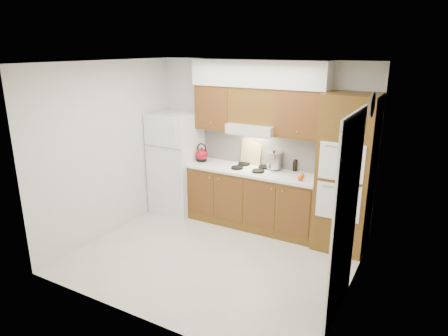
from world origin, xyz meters
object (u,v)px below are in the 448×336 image
Objects in this scene: stock_pot at (274,160)px; kettle at (202,155)px; fridge at (177,163)px; oven_cabinet at (346,174)px.

kettle is at bearing -173.42° from stock_pot.
oven_cabinet is (2.85, 0.03, 0.24)m from fridge.
stock_pot is at bearing 17.58° from kettle.
kettle is at bearing 8.14° from fridge.
fridge is at bearing -172.98° from stock_pot.
oven_cabinet reaches higher than kettle.
oven_cabinet is 10.77× the size of kettle.
oven_cabinet is at bearing 10.20° from kettle.
stock_pot is (1.23, 0.14, 0.04)m from kettle.
stock_pot is (-1.14, 0.17, -0.01)m from oven_cabinet.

